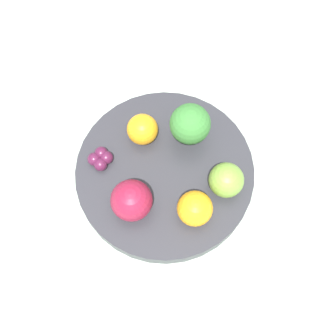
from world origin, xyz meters
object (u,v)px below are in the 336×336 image
(orange_back, at_px, (198,208))
(grape_cluster, at_px, (104,159))
(orange_front, at_px, (146,129))
(bowl, at_px, (168,174))
(napkin, at_px, (285,65))
(broccoli, at_px, (193,124))
(apple_red, at_px, (135,200))
(apple_green, at_px, (230,180))

(orange_back, distance_m, grape_cluster, 0.16)
(grape_cluster, bearing_deg, orange_front, -57.34)
(bowl, bearing_deg, napkin, -45.60)
(bowl, height_order, orange_back, orange_back)
(bowl, bearing_deg, broccoli, -35.21)
(broccoli, relative_size, apple_red, 1.28)
(apple_red, height_order, apple_green, apple_red)
(grape_cluster, relative_size, napkin, 0.22)
(napkin, bearing_deg, apple_red, 135.42)
(bowl, xyz_separation_m, napkin, (0.19, -0.20, -0.01))
(broccoli, relative_size, grape_cluster, 1.99)
(orange_front, distance_m, orange_back, 0.14)
(apple_green, relative_size, orange_back, 1.01)
(broccoli, xyz_separation_m, napkin, (0.14, -0.16, -0.07))
(orange_front, distance_m, napkin, 0.27)
(bowl, bearing_deg, grape_cluster, 79.83)
(bowl, distance_m, apple_green, 0.10)
(bowl, xyz_separation_m, apple_red, (-0.05, 0.05, 0.04))
(orange_back, bearing_deg, napkin, -31.32)
(orange_back, relative_size, napkin, 0.29)
(orange_front, xyz_separation_m, grape_cluster, (-0.04, 0.06, -0.01))
(apple_red, bearing_deg, bowl, -40.59)
(apple_green, bearing_deg, broccoli, 31.81)
(apple_red, distance_m, orange_front, 0.11)
(apple_red, xyz_separation_m, napkin, (0.25, -0.24, -0.05))
(orange_front, bearing_deg, orange_back, -149.55)
(apple_green, xyz_separation_m, orange_front, (0.08, 0.12, -0.00))
(orange_back, bearing_deg, orange_front, 30.45)
(broccoli, bearing_deg, orange_back, -178.51)
(orange_front, bearing_deg, napkin, -59.01)
(apple_green, bearing_deg, apple_red, 102.13)
(apple_green, bearing_deg, orange_front, 55.08)
(orange_front, bearing_deg, apple_red, 172.45)
(broccoli, distance_m, orange_front, 0.07)
(apple_red, bearing_deg, napkin, -44.58)
(broccoli, height_order, orange_back, broccoli)
(napkin, bearing_deg, orange_back, 148.68)
(apple_green, height_order, grape_cluster, apple_green)
(broccoli, distance_m, grape_cluster, 0.14)
(apple_red, relative_size, napkin, 0.34)
(orange_front, relative_size, orange_back, 0.93)
(orange_back, relative_size, grape_cluster, 1.33)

